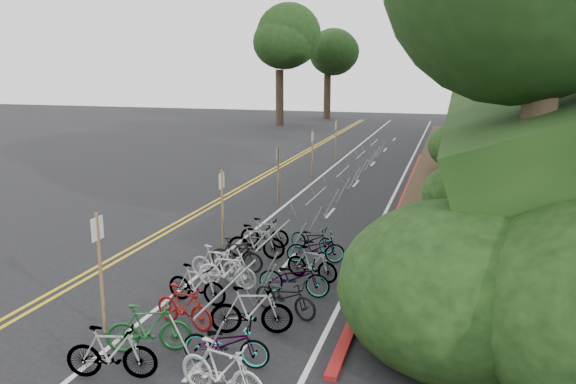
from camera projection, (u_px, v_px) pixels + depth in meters
name	position (u px, v px, depth m)	size (l,w,h in m)	color
ground	(122.00, 303.00, 13.90)	(120.00, 120.00, 0.00)	black
road_markings	(272.00, 208.00, 23.16)	(7.47, 80.00, 0.01)	gold
red_curb	(401.00, 205.00, 23.53)	(0.25, 28.00, 0.10)	maroon
embankment	(567.00, 132.00, 27.55)	(14.30, 48.14, 9.11)	black
bike_rack_front	(229.00, 298.00, 12.02)	(1.14, 3.37, 1.17)	#92959A
bike_racks_rest	(343.00, 178.00, 25.04)	(1.14, 23.00, 1.17)	#92959A
signpost_near	(100.00, 266.00, 12.05)	(0.08, 0.40, 2.73)	brown
signposts_rest	(297.00, 159.00, 26.51)	(0.08, 18.40, 2.50)	brown
bike_front	(217.00, 263.00, 15.25)	(1.63, 0.46, 0.98)	#9E9EA3
bike_valet	(248.00, 284.00, 13.83)	(3.33, 10.05, 1.10)	slate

